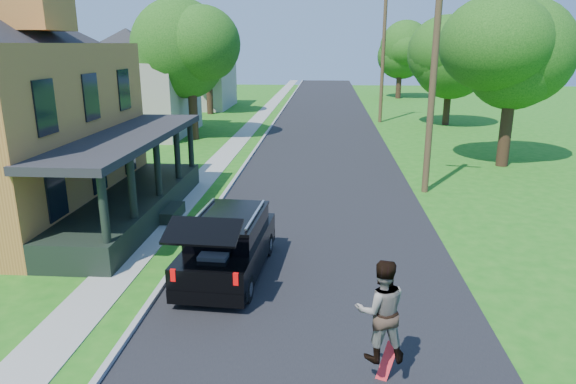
# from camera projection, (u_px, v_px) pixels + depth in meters

# --- Properties ---
(ground) EXTENTS (140.00, 140.00, 0.00)m
(ground) POSITION_uv_depth(u_px,v_px,m) (315.00, 304.00, 12.67)
(ground) COLOR #1A6514
(ground) RESTS_ON ground
(street) EXTENTS (8.00, 120.00, 0.02)m
(street) POSITION_uv_depth(u_px,v_px,m) (323.00, 147.00, 31.83)
(street) COLOR black
(street) RESTS_ON ground
(curb) EXTENTS (0.15, 120.00, 0.12)m
(curb) POSITION_uv_depth(u_px,v_px,m) (258.00, 146.00, 32.12)
(curb) COLOR gray
(curb) RESTS_ON ground
(sidewalk) EXTENTS (1.30, 120.00, 0.03)m
(sidewalk) POSITION_uv_depth(u_px,v_px,m) (234.00, 146.00, 32.23)
(sidewalk) COLOR gray
(sidewalk) RESTS_ON ground
(front_walk) EXTENTS (6.50, 1.20, 0.03)m
(front_walk) POSITION_uv_depth(u_px,v_px,m) (64.00, 216.00, 19.10)
(front_walk) COLOR gray
(front_walk) RESTS_ON ground
(neighbor_house_mid) EXTENTS (12.78, 12.78, 8.30)m
(neighbor_house_mid) POSITION_uv_depth(u_px,v_px,m) (129.00, 74.00, 35.46)
(neighbor_house_mid) COLOR gray
(neighbor_house_mid) RESTS_ON ground
(neighbor_house_far) EXTENTS (12.78, 12.78, 8.30)m
(neighbor_house_far) POSITION_uv_depth(u_px,v_px,m) (189.00, 65.00, 50.79)
(neighbor_house_far) COLOR gray
(neighbor_house_far) RESTS_ON ground
(black_suv) EXTENTS (2.15, 4.99, 2.28)m
(black_suv) POSITION_uv_depth(u_px,v_px,m) (228.00, 245.00, 14.04)
(black_suv) COLOR black
(black_suv) RESTS_ON ground
(skateboarder) EXTENTS (1.04, 0.86, 1.96)m
(skateboarder) POSITION_uv_depth(u_px,v_px,m) (381.00, 310.00, 9.28)
(skateboarder) COLOR black
(skateboarder) RESTS_ON ground
(skateboard) EXTENTS (0.44, 0.28, 0.82)m
(skateboard) POSITION_uv_depth(u_px,v_px,m) (387.00, 364.00, 9.75)
(skateboard) COLOR red
(skateboard) RESTS_ON ground
(tree_left_mid) EXTENTS (6.84, 6.60, 9.22)m
(tree_left_mid) POSITION_uv_depth(u_px,v_px,m) (189.00, 47.00, 32.81)
(tree_left_mid) COLOR black
(tree_left_mid) RESTS_ON ground
(tree_left_far) EXTENTS (6.40, 6.64, 8.83)m
(tree_left_far) POSITION_uv_depth(u_px,v_px,m) (207.00, 45.00, 45.28)
(tree_left_far) COLOR black
(tree_left_far) RESTS_ON ground
(tree_right_near) EXTENTS (5.56, 5.35, 8.69)m
(tree_right_near) POSITION_uv_depth(u_px,v_px,m) (514.00, 52.00, 25.42)
(tree_right_near) COLOR black
(tree_right_near) RESTS_ON ground
(tree_right_mid) EXTENTS (7.21, 7.03, 8.61)m
(tree_right_mid) POSITION_uv_depth(u_px,v_px,m) (451.00, 52.00, 39.11)
(tree_right_mid) COLOR black
(tree_right_mid) RESTS_ON ground
(tree_right_far) EXTENTS (7.14, 7.28, 8.88)m
(tree_right_far) POSITION_uv_depth(u_px,v_px,m) (400.00, 49.00, 58.71)
(tree_right_far) COLOR black
(tree_right_far) RESTS_ON ground
(utility_pole_near) EXTENTS (1.72, 0.47, 8.81)m
(utility_pole_near) POSITION_uv_depth(u_px,v_px,m) (433.00, 85.00, 20.99)
(utility_pole_near) COLOR #453220
(utility_pole_near) RESTS_ON ground
(utility_pole_far) EXTENTS (1.77, 0.29, 10.83)m
(utility_pole_far) POSITION_uv_depth(u_px,v_px,m) (383.00, 52.00, 40.43)
(utility_pole_far) COLOR #453220
(utility_pole_far) RESTS_ON ground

